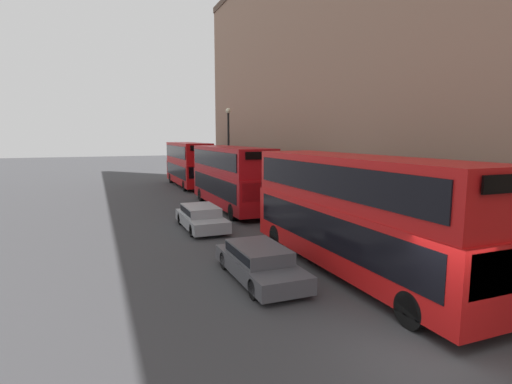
# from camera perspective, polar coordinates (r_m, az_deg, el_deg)

# --- Properties ---
(ground_plane) EXTENTS (200.00, 200.00, 0.00)m
(ground_plane) POSITION_cam_1_polar(r_m,az_deg,el_deg) (10.53, 24.30, -20.72)
(ground_plane) COLOR #38383A
(bus_leading) EXTENTS (2.59, 11.45, 4.25)m
(bus_leading) POSITION_cam_1_polar(r_m,az_deg,el_deg) (14.66, 13.90, -2.42)
(bus_leading) COLOR red
(bus_leading) RESTS_ON ground
(bus_second_in_queue) EXTENTS (2.59, 10.83, 4.23)m
(bus_second_in_queue) POSITION_cam_1_polar(r_m,az_deg,el_deg) (27.32, -3.67, 2.48)
(bus_second_in_queue) COLOR #A80F14
(bus_second_in_queue) RESTS_ON ground
(bus_third_in_queue) EXTENTS (2.59, 10.33, 4.31)m
(bus_third_in_queue) POSITION_cam_1_polar(r_m,az_deg,el_deg) (40.22, -9.66, 4.19)
(bus_third_in_queue) COLOR #B20C0F
(bus_third_in_queue) RESTS_ON ground
(car_dark_sedan) EXTENTS (1.81, 4.69, 1.18)m
(car_dark_sedan) POSITION_cam_1_polar(r_m,az_deg,el_deg) (14.02, 0.48, -9.86)
(car_dark_sedan) COLOR #47474C
(car_dark_sedan) RESTS_ON ground
(car_hatchback) EXTENTS (1.87, 4.74, 1.24)m
(car_hatchback) POSITION_cam_1_polar(r_m,az_deg,el_deg) (21.63, -7.85, -3.49)
(car_hatchback) COLOR gray
(car_hatchback) RESTS_ON ground
(street_lamp) EXTENTS (0.44, 0.44, 7.32)m
(street_lamp) POSITION_cam_1_polar(r_m,az_deg,el_deg) (34.55, -3.95, 7.13)
(street_lamp) COLOR black
(street_lamp) RESTS_ON ground
(pedestrian) EXTENTS (0.36, 0.36, 1.74)m
(pedestrian) POSITION_cam_1_polar(r_m,az_deg,el_deg) (28.64, 1.30, -0.34)
(pedestrian) COLOR brown
(pedestrian) RESTS_ON ground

